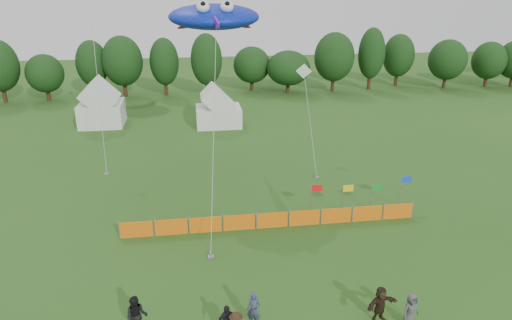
{
  "coord_description": "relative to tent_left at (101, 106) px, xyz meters",
  "views": [
    {
      "loc": [
        -3.19,
        -16.02,
        13.71
      ],
      "look_at": [
        0.0,
        6.0,
        5.2
      ],
      "focal_mm": 32.0,
      "sensor_mm": 36.0,
      "label": 1
    }
  ],
  "objects": [
    {
      "name": "stingray_kite",
      "position": [
        11.18,
        -15.24,
        9.76
      ],
      "size": [
        6.29,
        19.67,
        12.88
      ],
      "color": "#0E25C8",
      "rests_on": "ground"
    },
    {
      "name": "tent_right",
      "position": [
        12.04,
        -2.05,
        -0.32
      ],
      "size": [
        4.66,
        3.73,
        3.29
      ],
      "color": "silver",
      "rests_on": "ground"
    },
    {
      "name": "spectator_f",
      "position": [
        16.95,
        -32.92,
        -1.13
      ],
      "size": [
        1.65,
        0.94,
        1.7
      ],
      "primitive_type": "imported",
      "rotation": [
        0.0,
        0.0,
        0.3
      ],
      "color": "black",
      "rests_on": "ground"
    },
    {
      "name": "spectator_b",
      "position": [
        6.63,
        -32.35,
        -1.03
      ],
      "size": [
        0.95,
        0.75,
        1.89
      ],
      "primitive_type": "imported",
      "rotation": [
        0.0,
        0.0,
        -0.04
      ],
      "color": "black",
      "rests_on": "ground"
    },
    {
      "name": "flag_row",
      "position": [
        19.69,
        -22.85,
        -0.61
      ],
      "size": [
        6.73,
        0.29,
        2.22
      ],
      "color": "gray",
      "rests_on": "ground"
    },
    {
      "name": "barrier_fence",
      "position": [
        13.78,
        -24.17,
        -1.48
      ],
      "size": [
        17.9,
        0.06,
        1.0
      ],
      "color": "orange",
      "rests_on": "ground"
    },
    {
      "name": "small_kite_dark",
      "position": [
        1.94,
        -10.06,
        6.36
      ],
      "size": [
        1.53,
        6.89,
        14.02
      ],
      "color": "black",
      "rests_on": "ground"
    },
    {
      "name": "treeline",
      "position": [
        14.11,
        12.8,
        2.2
      ],
      "size": [
        104.57,
        8.78,
        8.36
      ],
      "color": "#382314",
      "rests_on": "ground"
    },
    {
      "name": "tent_left",
      "position": [
        0.0,
        0.0,
        0.0
      ],
      "size": [
        4.45,
        4.45,
        3.92
      ],
      "color": "silver",
      "rests_on": "ground"
    },
    {
      "name": "ground",
      "position": [
        12.5,
        -32.13,
        -1.98
      ],
      "size": [
        160.0,
        160.0,
        0.0
      ],
      "primitive_type": "plane",
      "color": "#234C16",
      "rests_on": "ground"
    },
    {
      "name": "spectator_a",
      "position": [
        11.49,
        -32.5,
        -1.13
      ],
      "size": [
        0.73,
        0.62,
        1.7
      ],
      "primitive_type": "imported",
      "rotation": [
        0.0,
        0.0,
        -0.41
      ],
      "color": "#333956",
      "rests_on": "ground"
    },
    {
      "name": "small_kite_white",
      "position": [
        18.82,
        -11.94,
        3.23
      ],
      "size": [
        1.31,
        7.24,
        7.6
      ],
      "color": "white",
      "rests_on": "ground"
    },
    {
      "name": "spectator_e",
      "position": [
        18.11,
        -33.4,
        -1.17
      ],
      "size": [
        0.92,
        0.76,
        1.61
      ],
      "primitive_type": "imported",
      "rotation": [
        0.0,
        0.0,
        0.36
      ],
      "color": "#46464A",
      "rests_on": "ground"
    }
  ]
}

